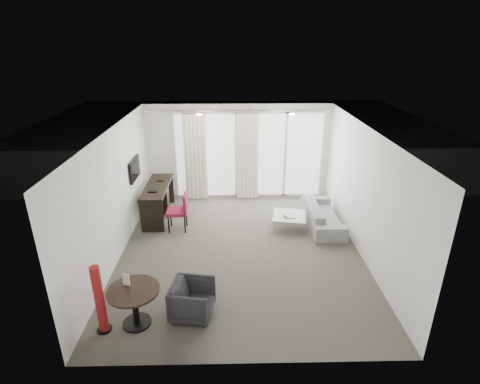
{
  "coord_description": "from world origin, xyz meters",
  "views": [
    {
      "loc": [
        -0.17,
        -6.9,
        4.22
      ],
      "look_at": [
        0.0,
        0.6,
        1.1
      ],
      "focal_mm": 28.0,
      "sensor_mm": 36.0,
      "label": 1
    }
  ],
  "objects_px": {
    "desk": "(158,201)",
    "rattan_chair_a": "(278,172)",
    "coffee_table": "(289,222)",
    "tub_armchair": "(193,300)",
    "round_table": "(135,307)",
    "rattan_chair_b": "(301,161)",
    "sofa": "(323,215)",
    "desk_chair": "(177,212)",
    "red_lamp": "(100,300)"
  },
  "relations": [
    {
      "from": "coffee_table",
      "to": "rattan_chair_a",
      "type": "height_order",
      "value": "rattan_chair_a"
    },
    {
      "from": "coffee_table",
      "to": "desk_chair",
      "type": "bearing_deg",
      "value": -179.93
    },
    {
      "from": "red_lamp",
      "to": "rattan_chair_a",
      "type": "relative_size",
      "value": 1.44
    },
    {
      "from": "desk_chair",
      "to": "coffee_table",
      "type": "xyz_separation_m",
      "value": [
        2.62,
        0.0,
        -0.29
      ]
    },
    {
      "from": "red_lamp",
      "to": "rattan_chair_b",
      "type": "height_order",
      "value": "red_lamp"
    },
    {
      "from": "rattan_chair_b",
      "to": "round_table",
      "type": "bearing_deg",
      "value": -139.18
    },
    {
      "from": "coffee_table",
      "to": "rattan_chair_b",
      "type": "height_order",
      "value": "rattan_chair_b"
    },
    {
      "from": "coffee_table",
      "to": "red_lamp",
      "type": "bearing_deg",
      "value": -135.44
    },
    {
      "from": "tub_armchair",
      "to": "desk",
      "type": "bearing_deg",
      "value": 27.43
    },
    {
      "from": "desk",
      "to": "coffee_table",
      "type": "distance_m",
      "value": 3.28
    },
    {
      "from": "desk_chair",
      "to": "round_table",
      "type": "relative_size",
      "value": 1.13
    },
    {
      "from": "desk",
      "to": "tub_armchair",
      "type": "distance_m",
      "value": 3.88
    },
    {
      "from": "coffee_table",
      "to": "rattan_chair_a",
      "type": "xyz_separation_m",
      "value": [
        0.07,
        2.84,
        0.23
      ]
    },
    {
      "from": "tub_armchair",
      "to": "coffee_table",
      "type": "bearing_deg",
      "value": -24.43
    },
    {
      "from": "red_lamp",
      "to": "sofa",
      "type": "height_order",
      "value": "red_lamp"
    },
    {
      "from": "desk",
      "to": "rattan_chair_a",
      "type": "distance_m",
      "value": 3.89
    },
    {
      "from": "red_lamp",
      "to": "desk_chair",
      "type": "bearing_deg",
      "value": 77.71
    },
    {
      "from": "tub_armchair",
      "to": "rattan_chair_a",
      "type": "relative_size",
      "value": 0.83
    },
    {
      "from": "sofa",
      "to": "desk_chair",
      "type": "bearing_deg",
      "value": 92.24
    },
    {
      "from": "desk",
      "to": "round_table",
      "type": "relative_size",
      "value": 2.18
    },
    {
      "from": "coffee_table",
      "to": "rattan_chair_b",
      "type": "xyz_separation_m",
      "value": [
        0.96,
        4.03,
        0.21
      ]
    },
    {
      "from": "tub_armchair",
      "to": "rattan_chair_a",
      "type": "bearing_deg",
      "value": -10.13
    },
    {
      "from": "desk",
      "to": "desk_chair",
      "type": "xyz_separation_m",
      "value": [
        0.57,
        -0.72,
        0.04
      ]
    },
    {
      "from": "rattan_chair_a",
      "to": "rattan_chair_b",
      "type": "height_order",
      "value": "rattan_chair_a"
    },
    {
      "from": "red_lamp",
      "to": "rattan_chair_b",
      "type": "distance_m",
      "value": 8.5
    },
    {
      "from": "red_lamp",
      "to": "tub_armchair",
      "type": "bearing_deg",
      "value": 13.17
    },
    {
      "from": "red_lamp",
      "to": "rattan_chair_a",
      "type": "distance_m",
      "value": 7.01
    },
    {
      "from": "round_table",
      "to": "rattan_chair_a",
      "type": "distance_m",
      "value": 6.67
    },
    {
      "from": "round_table",
      "to": "sofa",
      "type": "height_order",
      "value": "round_table"
    },
    {
      "from": "round_table",
      "to": "rattan_chair_b",
      "type": "xyz_separation_m",
      "value": [
        3.83,
        7.19,
        0.06
      ]
    },
    {
      "from": "desk",
      "to": "tub_armchair",
      "type": "relative_size",
      "value": 2.66
    },
    {
      "from": "red_lamp",
      "to": "coffee_table",
      "type": "distance_m",
      "value": 4.71
    },
    {
      "from": "desk_chair",
      "to": "red_lamp",
      "type": "xyz_separation_m",
      "value": [
        -0.72,
        -3.29,
        0.12
      ]
    },
    {
      "from": "round_table",
      "to": "tub_armchair",
      "type": "height_order",
      "value": "round_table"
    },
    {
      "from": "desk_chair",
      "to": "sofa",
      "type": "relative_size",
      "value": 0.49
    },
    {
      "from": "sofa",
      "to": "rattan_chair_b",
      "type": "relative_size",
      "value": 2.41
    },
    {
      "from": "round_table",
      "to": "desk_chair",
      "type": "bearing_deg",
      "value": 85.59
    },
    {
      "from": "desk",
      "to": "desk_chair",
      "type": "bearing_deg",
      "value": -51.53
    },
    {
      "from": "red_lamp",
      "to": "sofa",
      "type": "relative_size",
      "value": 0.62
    },
    {
      "from": "desk",
      "to": "round_table",
      "type": "bearing_deg",
      "value": -85.18
    },
    {
      "from": "rattan_chair_b",
      "to": "desk_chair",
      "type": "bearing_deg",
      "value": -152.74
    },
    {
      "from": "desk",
      "to": "sofa",
      "type": "bearing_deg",
      "value": -8.19
    },
    {
      "from": "round_table",
      "to": "tub_armchair",
      "type": "bearing_deg",
      "value": 11.52
    },
    {
      "from": "tub_armchair",
      "to": "sofa",
      "type": "height_order",
      "value": "tub_armchair"
    },
    {
      "from": "rattan_chair_a",
      "to": "tub_armchair",
      "type": "bearing_deg",
      "value": -129.15
    },
    {
      "from": "desk_chair",
      "to": "rattan_chair_a",
      "type": "bearing_deg",
      "value": 45.65
    },
    {
      "from": "desk_chair",
      "to": "sofa",
      "type": "distance_m",
      "value": 3.47
    },
    {
      "from": "tub_armchair",
      "to": "rattan_chair_a",
      "type": "distance_m",
      "value": 6.17
    },
    {
      "from": "rattan_chair_a",
      "to": "rattan_chair_b",
      "type": "relative_size",
      "value": 1.05
    },
    {
      "from": "tub_armchair",
      "to": "round_table",
      "type": "bearing_deg",
      "value": 110.92
    }
  ]
}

